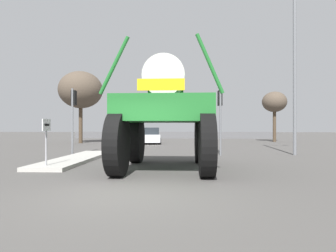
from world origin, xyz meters
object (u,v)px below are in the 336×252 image
Objects in this scene: traffic_signal_near_right at (220,107)px; sedan_ahead at (150,136)px; oversize_sprayer at (166,115)px; bare_tree_right at (274,102)px; bare_tree_left at (81,90)px; streetlight_near_right at (297,63)px; traffic_signal_near_left at (73,106)px; lane_arrow_sign at (46,133)px.

sedan_ahead is at bearing 115.33° from traffic_signal_near_right.
bare_tree_right is (10.33, 19.89, 2.14)m from oversize_sprayer.
sedan_ahead is 8.14m from bare_tree_left.
bare_tree_left is at bearing 146.50° from streetlight_near_right.
streetlight_near_right reaches higher than sedan_ahead.
oversize_sprayer is 1.08× the size of bare_tree_right.
oversize_sprayer reaches higher than traffic_signal_near_left.
streetlight_near_right is (11.57, 6.00, 3.85)m from lane_arrow_sign.
streetlight_near_right is 1.35× the size of bare_tree_left.
bare_tree_right is at bearing -81.78° from sedan_ahead.
lane_arrow_sign is at bearing -126.11° from bare_tree_right.
bare_tree_left reaches higher than traffic_signal_near_left.
traffic_signal_near_left is at bearing -137.37° from bare_tree_right.
bare_tree_left is (-11.99, 11.23, 2.45)m from traffic_signal_near_right.
traffic_signal_near_left is 0.71× the size of bare_tree_right.
streetlight_near_right is at bearing -102.73° from bare_tree_right.
traffic_signal_near_right is (2.74, 5.22, 0.68)m from oversize_sprayer.
lane_arrow_sign is 4.53m from oversize_sprayer.
bare_tree_right is at bearing 62.62° from traffic_signal_near_right.
lane_arrow_sign is 0.33× the size of bare_tree_right.
streetlight_near_right reaches higher than oversize_sprayer.
lane_arrow_sign is 9.22m from traffic_signal_near_right.
oversize_sprayer reaches higher than sedan_ahead.
streetlight_near_right reaches higher than bare_tree_left.
sedan_ahead is at bearing 83.06° from lane_arrow_sign.
streetlight_near_right is 19.63m from bare_tree_left.
traffic_signal_near_left is at bearing 155.83° from sedan_ahead.
oversize_sprayer is 0.82× the size of bare_tree_left.
bare_tree_right reaches higher than traffic_signal_near_left.
lane_arrow_sign is 13.59m from streetlight_near_right.
oversize_sprayer is 9.60m from streetlight_near_right.
traffic_signal_near_left reaches higher than lane_arrow_sign.
bare_tree_left reaches higher than lane_arrow_sign.
sedan_ahead is at bearing 8.97° from oversize_sprayer.
lane_arrow_sign is 0.47× the size of traffic_signal_near_right.
traffic_signal_near_right is 5.04m from streetlight_near_right.
sedan_ahead is (-2.44, 16.16, -1.31)m from oversize_sprayer.
traffic_signal_near_right is 0.39× the size of streetlight_near_right.
oversize_sprayer is 22.51m from bare_tree_right.
oversize_sprayer is at bearing -42.97° from traffic_signal_near_left.
bare_tree_right is at bearing 77.27° from streetlight_near_right.
streetlight_near_right is (7.11, 5.62, 3.17)m from oversize_sprayer.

